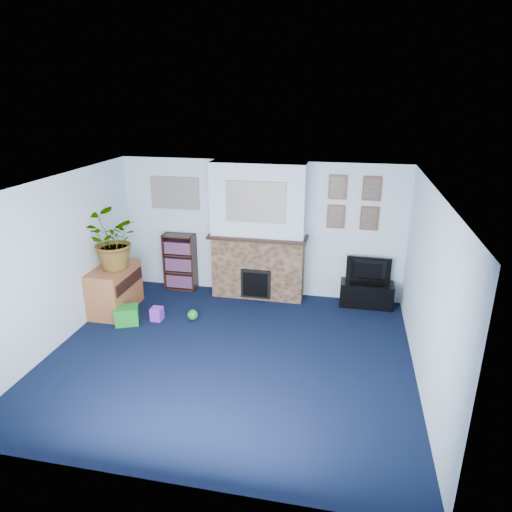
% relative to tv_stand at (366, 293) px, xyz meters
% --- Properties ---
extents(floor, '(5.00, 4.50, 0.01)m').
position_rel_tv_stand_xyz_m(floor, '(-1.90, -2.03, -0.23)').
color(floor, black).
rests_on(floor, ground).
extents(ceiling, '(5.00, 4.50, 0.01)m').
position_rel_tv_stand_xyz_m(ceiling, '(-1.90, -2.03, 2.17)').
color(ceiling, white).
rests_on(ceiling, wall_back).
extents(wall_back, '(5.00, 0.04, 2.40)m').
position_rel_tv_stand_xyz_m(wall_back, '(-1.90, 0.22, 0.97)').
color(wall_back, silver).
rests_on(wall_back, ground).
extents(wall_front, '(5.00, 0.04, 2.40)m').
position_rel_tv_stand_xyz_m(wall_front, '(-1.90, -4.28, 0.97)').
color(wall_front, silver).
rests_on(wall_front, ground).
extents(wall_left, '(0.04, 4.50, 2.40)m').
position_rel_tv_stand_xyz_m(wall_left, '(-4.40, -2.03, 0.97)').
color(wall_left, silver).
rests_on(wall_left, ground).
extents(wall_right, '(0.04, 4.50, 2.40)m').
position_rel_tv_stand_xyz_m(wall_right, '(0.60, -2.03, 0.97)').
color(wall_right, silver).
rests_on(wall_right, ground).
extents(chimney_breast, '(1.72, 0.50, 2.40)m').
position_rel_tv_stand_xyz_m(chimney_breast, '(-1.90, 0.02, 0.96)').
color(chimney_breast, brown).
rests_on(chimney_breast, ground).
extents(collage_main, '(1.00, 0.03, 0.68)m').
position_rel_tv_stand_xyz_m(collage_main, '(-1.90, -0.19, 1.55)').
color(collage_main, gray).
rests_on(collage_main, chimney_breast).
extents(collage_left, '(0.90, 0.03, 0.58)m').
position_rel_tv_stand_xyz_m(collage_left, '(-3.45, 0.21, 1.55)').
color(collage_left, gray).
rests_on(collage_left, wall_back).
extents(portrait_tl, '(0.30, 0.03, 0.40)m').
position_rel_tv_stand_xyz_m(portrait_tl, '(-0.60, 0.20, 1.77)').
color(portrait_tl, brown).
rests_on(portrait_tl, wall_back).
extents(portrait_tr, '(0.30, 0.03, 0.40)m').
position_rel_tv_stand_xyz_m(portrait_tr, '(-0.05, 0.20, 1.77)').
color(portrait_tr, brown).
rests_on(portrait_tr, wall_back).
extents(portrait_bl, '(0.30, 0.03, 0.40)m').
position_rel_tv_stand_xyz_m(portrait_bl, '(-0.60, 0.20, 1.27)').
color(portrait_bl, brown).
rests_on(portrait_bl, wall_back).
extents(portrait_br, '(0.30, 0.03, 0.40)m').
position_rel_tv_stand_xyz_m(portrait_br, '(-0.05, 0.20, 1.27)').
color(portrait_br, brown).
rests_on(portrait_br, wall_back).
extents(tv_stand, '(0.89, 0.38, 0.42)m').
position_rel_tv_stand_xyz_m(tv_stand, '(0.00, 0.00, 0.00)').
color(tv_stand, black).
rests_on(tv_stand, ground).
extents(television, '(0.75, 0.13, 0.43)m').
position_rel_tv_stand_xyz_m(television, '(0.00, 0.02, 0.41)').
color(television, black).
rests_on(television, tv_stand).
extents(bookshelf, '(0.58, 0.28, 1.05)m').
position_rel_tv_stand_xyz_m(bookshelf, '(-3.38, 0.08, 0.28)').
color(bookshelf, black).
rests_on(bookshelf, ground).
extents(sideboard, '(0.55, 0.99, 0.77)m').
position_rel_tv_stand_xyz_m(sideboard, '(-4.14, -1.02, 0.12)').
color(sideboard, '#975430').
rests_on(sideboard, ground).
extents(potted_plant, '(1.11, 1.07, 0.95)m').
position_rel_tv_stand_xyz_m(potted_plant, '(-4.09, -1.07, 1.02)').
color(potted_plant, '#26661E').
rests_on(potted_plant, sideboard).
extents(mantel_clock, '(0.10, 0.06, 0.15)m').
position_rel_tv_stand_xyz_m(mantel_clock, '(-1.97, -0.03, 1.00)').
color(mantel_clock, gold).
rests_on(mantel_clock, chimney_breast).
extents(mantel_candle, '(0.05, 0.05, 0.17)m').
position_rel_tv_stand_xyz_m(mantel_candle, '(-1.66, -0.03, 1.01)').
color(mantel_candle, '#B2BFC6').
rests_on(mantel_candle, chimney_breast).
extents(mantel_teddy, '(0.12, 0.12, 0.12)m').
position_rel_tv_stand_xyz_m(mantel_teddy, '(-2.42, -0.03, 0.99)').
color(mantel_teddy, slate).
rests_on(mantel_teddy, chimney_breast).
extents(mantel_can, '(0.06, 0.06, 0.12)m').
position_rel_tv_stand_xyz_m(mantel_can, '(-1.17, -0.03, 0.99)').
color(mantel_can, purple).
rests_on(mantel_can, chimney_breast).
extents(green_crate, '(0.44, 0.40, 0.29)m').
position_rel_tv_stand_xyz_m(green_crate, '(-3.73, -1.43, -0.08)').
color(green_crate, '#198C26').
rests_on(green_crate, ground).
extents(toy_ball, '(0.17, 0.17, 0.17)m').
position_rel_tv_stand_xyz_m(toy_ball, '(-2.75, -1.10, -0.14)').
color(toy_ball, '#198C26').
rests_on(toy_ball, ground).
extents(toy_block, '(0.18, 0.18, 0.21)m').
position_rel_tv_stand_xyz_m(toy_block, '(-3.32, -1.22, -0.12)').
color(toy_block, purple).
rests_on(toy_block, ground).
extents(toy_tube, '(0.28, 0.12, 0.16)m').
position_rel_tv_stand_xyz_m(toy_tube, '(-4.20, -1.18, -0.15)').
color(toy_tube, '#198C26').
rests_on(toy_tube, ground).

